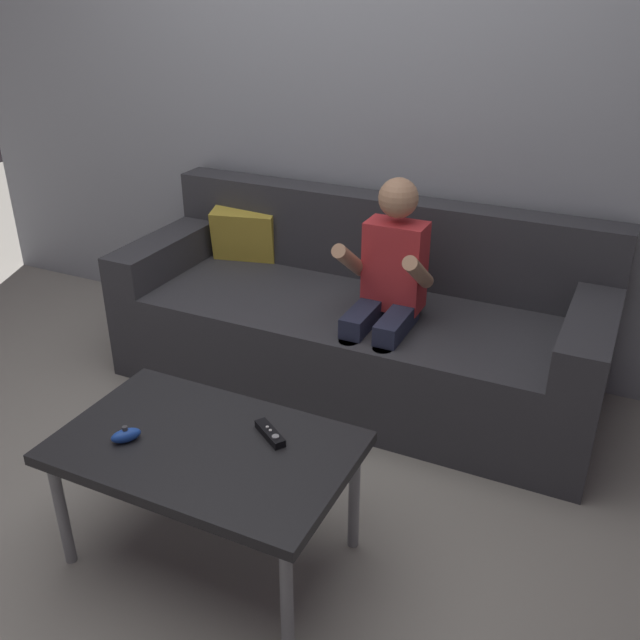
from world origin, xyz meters
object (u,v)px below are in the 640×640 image
coffee_table (205,454)px  nunchuk_blue (127,436)px  game_remote_black_near_edge (270,433)px  person_seated_on_couch (386,289)px  couch (358,324)px

coffee_table → nunchuk_blue: 0.24m
game_remote_black_near_edge → nunchuk_blue: nunchuk_blue is taller
person_seated_on_couch → coffee_table: bearing=-100.4°
couch → coffee_table: size_ratio=2.35×
person_seated_on_couch → game_remote_black_near_edge: person_seated_on_couch is taller
game_remote_black_near_edge → nunchuk_blue: size_ratio=1.38×
couch → game_remote_black_near_edge: bearing=-81.3°
couch → person_seated_on_couch: person_seated_on_couch is taller
person_seated_on_couch → game_remote_black_near_edge: 0.91m
couch → game_remote_black_near_edge: size_ratio=15.37×
couch → game_remote_black_near_edge: (0.17, -1.08, 0.16)m
coffee_table → nunchuk_blue: (-0.21, -0.09, 0.06)m
person_seated_on_couch → nunchuk_blue: (-0.40, -1.11, -0.11)m
couch → coffee_table: (0.00, -1.20, 0.11)m
couch → nunchuk_blue: bearing=-99.2°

